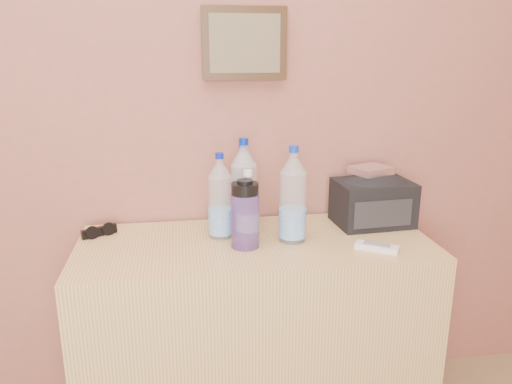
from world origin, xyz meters
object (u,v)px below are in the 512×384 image
pet_large_c (244,192)px  ac_remote (377,247)px  pet_large_d (293,200)px  toiletry_bag (373,200)px  foil_packet (371,170)px  dresser (255,338)px  pet_small (248,212)px  sunglasses (99,231)px  nalgene_bottle (245,214)px  pet_large_b (243,188)px  pet_large_a (220,200)px

pet_large_c → ac_remote: size_ratio=2.45×
pet_large_d → toiletry_bag: bearing=19.9°
ac_remote → toiletry_bag: bearing=105.4°
foil_packet → dresser: bearing=-163.3°
pet_small → toiletry_bag: bearing=14.0°
sunglasses → foil_packet: size_ratio=0.95×
pet_large_c → nalgene_bottle: bearing=-96.3°
pet_large_b → sunglasses: (-0.52, -0.05, -0.12)m
dresser → pet_large_d: 0.54m
dresser → pet_large_c: 0.53m
sunglasses → toiletry_bag: size_ratio=0.46×
pet_large_c → pet_large_b: bearing=84.6°
pet_large_c → sunglasses: (-0.51, 0.04, -0.13)m
pet_large_b → pet_small: bearing=-92.9°
dresser → pet_large_b: (-0.02, 0.19, 0.51)m
pet_large_d → foil_packet: pet_large_d is taller
pet_large_d → sunglasses: 0.69m
toiletry_bag → ac_remote: bearing=-111.3°
sunglasses → pet_large_c: bearing=-34.3°
pet_small → nalgene_bottle: (-0.01, -0.03, 0.00)m
dresser → pet_large_d: size_ratio=3.65×
pet_large_a → nalgene_bottle: 0.13m
dresser → pet_large_b: bearing=94.9°
pet_large_b → pet_small: pet_large_b is taller
toiletry_bag → dresser: bearing=-170.4°
pet_large_d → nalgene_bottle: pet_large_d is taller
pet_large_a → pet_large_b: bearing=52.8°
dresser → toiletry_bag: (0.46, 0.11, 0.47)m
dresser → pet_large_b: pet_large_b is taller
foil_packet → pet_large_a: bearing=-172.5°
pet_large_a → toiletry_bag: bearing=4.7°
toiletry_bag → foil_packet: bearing=94.8°
pet_large_a → pet_large_c: (0.09, 0.03, 0.02)m
pet_large_b → pet_large_d: (0.14, -0.20, 0.01)m
nalgene_bottle → toiletry_bag: nalgene_bottle is taller
pet_large_d → pet_small: pet_large_d is taller
pet_small → foil_packet: (0.48, 0.15, 0.09)m
dresser → pet_small: size_ratio=4.75×
ac_remote → sunglasses: bearing=-163.6°
ac_remote → foil_packet: (0.07, 0.27, 0.19)m
pet_large_c → foil_packet: (0.48, 0.04, 0.05)m
pet_small → pet_large_d: bearing=0.1°
toiletry_bag → pet_large_a: bearing=-179.1°
pet_large_b → foil_packet: bearing=-6.2°
pet_small → foil_packet: bearing=17.2°
pet_large_c → ac_remote: (0.41, -0.23, -0.14)m
pet_large_d → foil_packet: 0.36m
dresser → ac_remote: (0.38, -0.14, 0.38)m
pet_large_b → sunglasses: size_ratio=2.46×
pet_large_d → pet_small: size_ratio=1.30×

